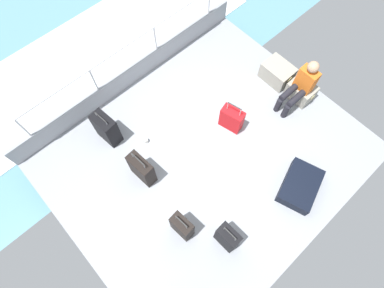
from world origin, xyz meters
TOP-DOWN VIEW (x-y plane):
  - ground_plane at (0.00, 0.00)m, footprint 4.40×5.20m
  - gunwale_port at (-2.17, 0.00)m, footprint 0.06×5.20m
  - railing_port at (-2.17, 0.00)m, footprint 0.04×4.20m
  - sea_wake at (-3.60, 0.00)m, footprint 12.00×12.00m
  - cargo_crate_0 at (-0.30, 2.18)m, footprint 0.61×0.44m
  - cargo_crate_1 at (0.29, 2.19)m, footprint 0.53×0.38m
  - passenger_seated at (0.29, 2.02)m, footprint 0.34×0.66m
  - suitcase_0 at (0.67, -1.19)m, footprint 0.36×0.22m
  - suitcase_1 at (1.25, -0.79)m, footprint 0.36×0.22m
  - suitcase_2 at (-0.16, 0.75)m, footprint 0.45×0.30m
  - suitcase_4 at (-0.48, -1.06)m, footprint 0.47×0.24m
  - suitcase_5 at (1.48, 0.74)m, footprint 0.77×0.93m
  - suitcase_6 at (-1.48, -1.04)m, footprint 0.46×0.30m
  - paper_cup at (-0.96, -0.62)m, footprint 0.08×0.08m

SIDE VIEW (x-z plane):
  - sea_wake at x=-3.60m, z-range -0.35..-0.33m
  - ground_plane at x=0.00m, z-range -0.06..0.00m
  - paper_cup at x=-0.96m, z-range 0.00..0.10m
  - suitcase_5 at x=1.48m, z-range 0.00..0.24m
  - cargo_crate_1 at x=0.29m, z-range 0.00..0.34m
  - cargo_crate_0 at x=-0.30m, z-range 0.00..0.37m
  - gunwale_port at x=-2.17m, z-range 0.00..0.45m
  - suitcase_2 at x=-0.16m, z-range -0.10..0.60m
  - suitcase_0 at x=0.67m, z-range -0.05..0.67m
  - suitcase_4 at x=-0.48m, z-range -0.07..0.70m
  - suitcase_1 at x=1.25m, z-range -0.05..0.68m
  - suitcase_6 at x=-1.48m, z-range -0.05..0.70m
  - passenger_seated at x=0.29m, z-range 0.01..1.06m
  - railing_port at x=-2.17m, z-range 0.27..1.29m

